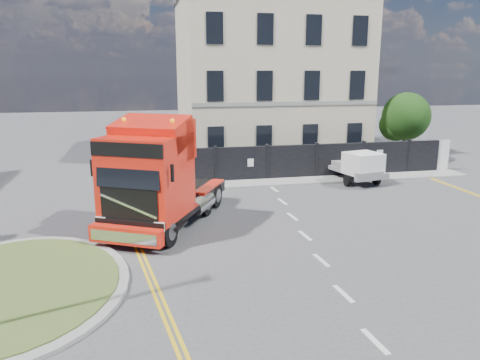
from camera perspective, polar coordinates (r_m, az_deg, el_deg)
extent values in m
plane|color=#424244|center=(17.91, -1.50, -7.05)|extent=(120.00, 120.00, 0.00)
cylinder|color=gray|center=(15.35, -26.38, -11.81)|extent=(6.80, 6.80, 0.12)
cylinder|color=#355421|center=(15.32, -26.41, -11.54)|extent=(6.20, 6.20, 0.05)
cube|color=black|center=(27.58, 7.32, 2.22)|extent=(18.00, 0.25, 2.00)
cube|color=silver|center=(31.42, 22.12, 2.69)|extent=(2.60, 0.12, 2.00)
cube|color=beige|center=(34.25, 3.31, 12.00)|extent=(12.00, 10.00, 11.00)
cylinder|color=#382619|center=(33.87, 19.34, 3.96)|extent=(0.24, 0.24, 2.40)
sphere|color=#193610|center=(33.63, 19.60, 7.32)|extent=(3.20, 3.20, 3.20)
sphere|color=#193610|center=(33.78, 18.44, 6.40)|extent=(2.20, 2.20, 2.20)
cube|color=gray|center=(26.95, 7.89, -0.10)|extent=(20.00, 1.60, 0.12)
cube|color=black|center=(19.89, -8.59, -2.64)|extent=(5.61, 7.36, 0.49)
cube|color=red|center=(17.84, -11.28, 0.51)|extent=(3.76, 3.80, 3.07)
cube|color=red|center=(18.63, -9.85, 5.05)|extent=(2.88, 2.16, 1.53)
cube|color=black|center=(16.54, -13.54, 0.96)|extent=(2.16, 1.19, 1.15)
cube|color=red|center=(16.84, -13.72, -6.59)|extent=(2.60, 1.62, 0.60)
cylinder|color=black|center=(18.14, -15.63, -5.37)|extent=(0.84, 1.17, 1.14)
cylinder|color=gray|center=(18.14, -15.63, -5.37)|extent=(0.64, 0.74, 0.63)
cylinder|color=black|center=(17.07, -8.78, -6.21)|extent=(0.84, 1.17, 1.14)
cylinder|color=gray|center=(17.07, -8.78, -6.21)|extent=(0.64, 0.74, 0.63)
cylinder|color=black|center=(21.40, -10.26, -2.27)|extent=(0.84, 1.17, 1.14)
cylinder|color=gray|center=(21.40, -10.26, -2.27)|extent=(0.64, 0.74, 0.63)
cylinder|color=black|center=(20.49, -4.29, -2.78)|extent=(0.84, 1.17, 1.14)
cylinder|color=gray|center=(20.49, -4.29, -2.78)|extent=(0.64, 0.74, 0.63)
cylinder|color=black|center=(22.55, -8.80, -1.42)|extent=(0.84, 1.17, 1.14)
cylinder|color=gray|center=(22.55, -8.80, -1.42)|extent=(0.64, 0.74, 0.63)
cylinder|color=black|center=(21.69, -3.10, -1.86)|extent=(0.84, 1.17, 1.14)
cylinder|color=gray|center=(21.69, -3.10, -1.86)|extent=(0.64, 0.74, 0.63)
cube|color=slate|center=(27.81, 13.44, 1.29)|extent=(2.61, 4.64, 0.23)
cube|color=silver|center=(26.49, 14.77, 1.95)|extent=(2.04, 1.97, 1.19)
cylinder|color=black|center=(26.30, 12.97, -0.06)|extent=(0.23, 0.64, 0.64)
cylinder|color=black|center=(27.07, 16.30, 0.11)|extent=(0.23, 0.64, 0.64)
cylinder|color=black|center=(28.74, 10.69, 1.16)|extent=(0.23, 0.64, 0.64)
cylinder|color=black|center=(29.45, 13.80, 1.29)|extent=(0.23, 0.64, 0.64)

